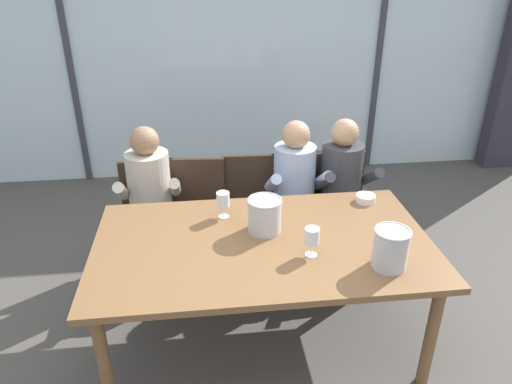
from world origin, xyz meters
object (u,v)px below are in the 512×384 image
chair_center (249,203)px  ice_bucket_secondary (265,215)px  person_beige_jumper (150,196)px  wine_glass_by_left_taster (312,237)px  ice_bucket_primary (391,248)px  dining_table (263,251)px  chair_left_of_center (198,207)px  tasting_bowl (366,198)px  chair_right_of_center (298,201)px  wine_glass_near_bucket (223,201)px  chair_near_curtain (150,209)px  chair_near_window_right (338,197)px  person_charcoal_jacket (344,186)px  person_pale_blue_shirt (296,188)px

chair_center → ice_bucket_secondary: 0.93m
person_beige_jumper → wine_glass_by_left_taster: (0.98, -1.01, 0.20)m
ice_bucket_primary → dining_table: bearing=152.9°
chair_left_of_center → person_beige_jumper: person_beige_jumper is taller
dining_table → chair_center: (0.02, 0.97, -0.19)m
ice_bucket_primary → wine_glass_by_left_taster: size_ratio=1.31×
chair_left_of_center → tasting_bowl: chair_left_of_center is taller
chair_right_of_center → wine_glass_near_bucket: bearing=-131.8°
chair_near_curtain → chair_near_window_right: 1.51m
chair_near_curtain → chair_right_of_center: size_ratio=1.00×
dining_table → tasting_bowl: (0.76, 0.41, 0.10)m
chair_left_of_center → person_beige_jumper: bearing=-157.4°
chair_center → wine_glass_near_bucket: wine_glass_near_bucket is taller
chair_center → tasting_bowl: bearing=-34.5°
chair_right_of_center → person_charcoal_jacket: 0.39m
dining_table → chair_left_of_center: size_ratio=2.29×
chair_left_of_center → chair_near_window_right: size_ratio=1.00×
chair_near_window_right → person_charcoal_jacket: (-0.00, -0.14, 0.17)m
person_beige_jumper → wine_glass_near_bucket: (0.52, -0.52, 0.20)m
chair_center → chair_near_window_right: bearing=3.1°
chair_right_of_center → person_beige_jumper: person_beige_jumper is taller
wine_glass_near_bucket → chair_near_window_right: bearing=34.4°
tasting_bowl → person_charcoal_jacket: bearing=92.2°
dining_table → chair_left_of_center: 1.04m
dining_table → person_pale_blue_shirt: (0.37, 0.84, -0.01)m
ice_bucket_primary → wine_glass_near_bucket: ice_bucket_primary is taller
chair_near_window_right → ice_bucket_primary: ice_bucket_primary is taller
chair_right_of_center → chair_near_window_right: bearing=6.4°
dining_table → chair_near_window_right: chair_near_window_right is taller
dining_table → person_pale_blue_shirt: person_pale_blue_shirt is taller
dining_table → ice_bucket_secondary: 0.22m
chair_right_of_center → ice_bucket_secondary: size_ratio=4.01×
chair_left_of_center → person_pale_blue_shirt: (0.75, -0.11, 0.17)m
wine_glass_near_bucket → dining_table: bearing=-56.0°
chair_near_curtain → chair_near_window_right: bearing=-4.6°
person_charcoal_jacket → ice_bucket_primary: size_ratio=5.19×
person_beige_jumper → person_pale_blue_shirt: size_ratio=1.00×
tasting_bowl → dining_table: bearing=-151.6°
person_pale_blue_shirt → chair_left_of_center: bearing=170.1°
ice_bucket_primary → chair_center: bearing=115.7°
person_beige_jumper → person_pale_blue_shirt: (1.10, -0.00, 0.00)m
tasting_bowl → wine_glass_by_left_taster: size_ratio=0.76×
chair_left_of_center → person_pale_blue_shirt: size_ratio=0.73×
chair_near_window_right → dining_table: bearing=-120.1°
dining_table → wine_glass_near_bucket: wine_glass_near_bucket is taller
chair_left_of_center → chair_near_curtain: bearing=-177.4°
chair_near_window_right → wine_glass_near_bucket: 1.23m
chair_near_window_right → chair_near_curtain: bearing=-172.1°
chair_center → person_beige_jumper: 0.78m
dining_table → chair_center: size_ratio=2.29×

